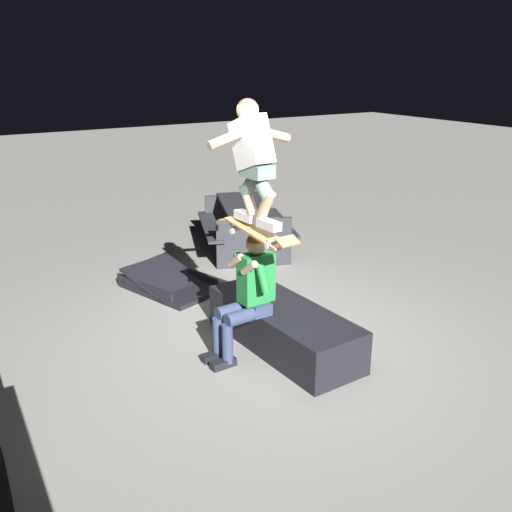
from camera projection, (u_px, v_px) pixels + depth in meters
name	position (u px, v px, depth m)	size (l,w,h in m)	color
ground_plane	(265.00, 342.00, 6.12)	(40.00, 40.00, 0.00)	gray
ledge_box_main	(283.00, 327.00, 5.96)	(1.87, 0.69, 0.45)	black
person_sitting_on_ledge	(247.00, 291.00, 5.65)	(0.59, 0.76, 1.28)	#2D3856
skateboard	(257.00, 232.00, 5.29)	(1.03, 0.28, 0.14)	#AD8451
skater_airborne	(253.00, 157.00, 5.11)	(0.63, 0.89, 1.12)	white
kicker_ramp	(172.00, 285.00, 7.50)	(1.39, 1.14, 0.35)	black
picnic_table_back	(245.00, 220.00, 8.89)	(2.07, 1.87, 0.75)	#28282D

